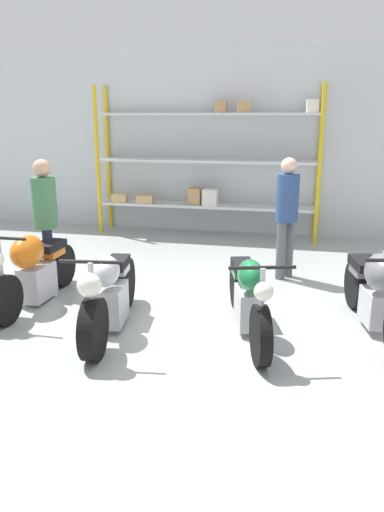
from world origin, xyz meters
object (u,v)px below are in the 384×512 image
at_px(motorcycle_grey, 376,290).
at_px(motorcycle_orange, 34,270).
at_px(motorcycle_silver, 110,294).
at_px(person_browsing, 45,214).
at_px(motorcycle_green, 248,296).
at_px(shelving_rack, 206,163).
at_px(person_near_rack, 287,208).

bearing_deg(motorcycle_grey, motorcycle_orange, -100.96).
xyz_separation_m(motorcycle_silver, motorcycle_grey, (2.83, 0.56, 0.08)).
xyz_separation_m(motorcycle_orange, person_browsing, (-0.10, 0.56, 0.61)).
xyz_separation_m(motorcycle_silver, motorcycle_green, (1.48, 0.27, 0.01)).
xyz_separation_m(shelving_rack, person_near_rack, (1.67, -2.50, -0.39)).
bearing_deg(motorcycle_green, person_near_rack, 155.60).
relative_size(motorcycle_green, person_near_rack, 1.18).
bearing_deg(motorcycle_grey, person_browsing, -108.62).
xyz_separation_m(shelving_rack, person_browsing, (-1.45, -3.69, -0.38)).
relative_size(motorcycle_orange, motorcycle_green, 0.97).
bearing_deg(motorcycle_grey, motorcycle_silver, -89.58).
height_order(motorcycle_silver, motorcycle_grey, motorcycle_grey).
bearing_deg(motorcycle_silver, shelving_rack, 170.74).
distance_m(person_browsing, person_near_rack, 3.34).
bearing_deg(motorcycle_orange, person_near_rack, 120.22).
distance_m(shelving_rack, person_browsing, 3.98).
height_order(motorcycle_orange, person_near_rack, person_near_rack).
distance_m(motorcycle_orange, motorcycle_silver, 1.36).
relative_size(motorcycle_green, motorcycle_grey, 1.00).
distance_m(motorcycle_green, person_near_rack, 2.16).
distance_m(shelving_rack, motorcycle_silver, 4.93).
distance_m(motorcycle_silver, motorcycle_grey, 2.89).
relative_size(shelving_rack, motorcycle_orange, 2.19).
xyz_separation_m(shelving_rack, motorcycle_green, (1.37, -4.55, -1.00)).
distance_m(shelving_rack, motorcycle_grey, 5.13).
bearing_deg(motorcycle_silver, motorcycle_green, 92.59).
bearing_deg(person_near_rack, motorcycle_silver, 90.96).
bearing_deg(person_near_rack, motorcycle_orange, 68.64).
height_order(shelving_rack, person_browsing, shelving_rack).
bearing_deg(motorcycle_orange, motorcycle_grey, 90.00).
bearing_deg(person_browsing, motorcycle_silver, 108.75).
height_order(person_browsing, person_near_rack, person_browsing).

